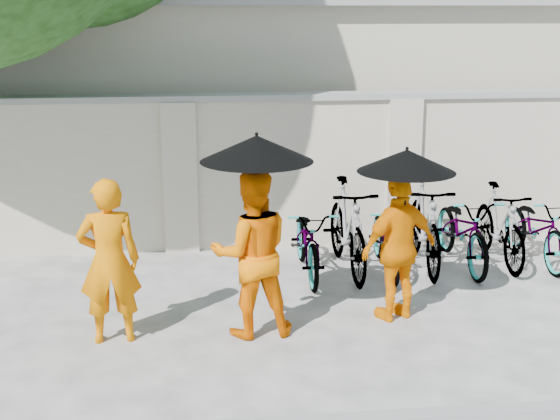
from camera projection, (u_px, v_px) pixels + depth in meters
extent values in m
plane|color=silver|center=(282.00, 342.00, 7.67)|extent=(80.00, 80.00, 0.00)
cube|color=beige|center=(328.00, 173.00, 10.59)|extent=(20.00, 0.30, 2.00)
cube|color=#B7B39F|center=(347.00, 96.00, 14.20)|extent=(14.00, 6.00, 3.20)
imported|color=orange|center=(109.00, 261.00, 7.50)|extent=(0.64, 0.45, 1.64)
imported|color=#F76F00|center=(252.00, 253.00, 7.66)|extent=(0.87, 0.71, 1.69)
cylinder|color=black|center=(257.00, 197.00, 7.44)|extent=(0.02, 0.02, 0.95)
cone|color=black|center=(257.00, 148.00, 7.32)|extent=(1.08, 1.08, 0.25)
imported|color=#FF8600|center=(399.00, 248.00, 8.07)|extent=(0.98, 0.71, 1.55)
cylinder|color=black|center=(405.00, 201.00, 7.86)|extent=(0.02, 0.02, 0.83)
cone|color=black|center=(407.00, 161.00, 7.75)|extent=(0.99, 0.99, 0.23)
imported|color=slate|center=(308.00, 241.00, 9.44)|extent=(0.60, 1.69, 0.88)
imported|color=slate|center=(347.00, 228.00, 9.53)|extent=(0.59, 1.91, 1.14)
imported|color=slate|center=(387.00, 238.00, 9.60)|extent=(0.68, 1.68, 0.87)
imported|color=slate|center=(425.00, 224.00, 9.70)|extent=(0.72, 1.92, 1.13)
imported|color=slate|center=(463.00, 230.00, 9.78)|extent=(0.64, 1.80, 0.94)
imported|color=slate|center=(499.00, 225.00, 9.88)|extent=(0.49, 1.68, 1.00)
imported|color=slate|center=(537.00, 228.00, 9.94)|extent=(0.67, 1.73, 0.90)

